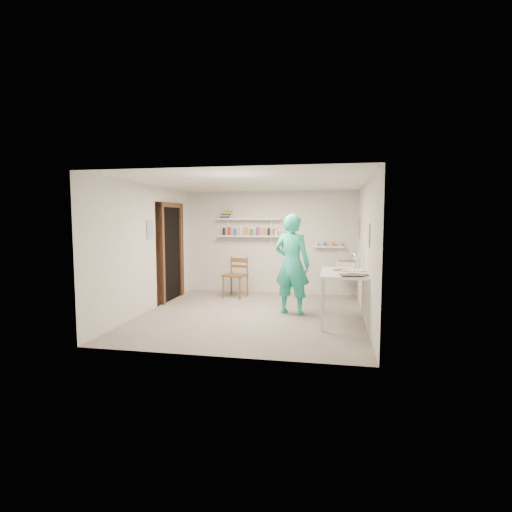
% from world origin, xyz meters
% --- Properties ---
extents(floor, '(4.00, 4.50, 0.02)m').
position_xyz_m(floor, '(0.00, 0.00, -0.01)').
color(floor, slate).
rests_on(floor, ground).
extents(ceiling, '(4.00, 4.50, 0.02)m').
position_xyz_m(ceiling, '(0.00, 0.00, 2.41)').
color(ceiling, silver).
rests_on(ceiling, wall_back).
extents(wall_back, '(4.00, 0.02, 2.40)m').
position_xyz_m(wall_back, '(0.00, 2.26, 1.20)').
color(wall_back, silver).
rests_on(wall_back, ground).
extents(wall_front, '(4.00, 0.02, 2.40)m').
position_xyz_m(wall_front, '(0.00, -2.26, 1.20)').
color(wall_front, silver).
rests_on(wall_front, ground).
extents(wall_left, '(0.02, 4.50, 2.40)m').
position_xyz_m(wall_left, '(-2.01, 0.00, 1.20)').
color(wall_left, silver).
rests_on(wall_left, ground).
extents(wall_right, '(0.02, 4.50, 2.40)m').
position_xyz_m(wall_right, '(2.01, 0.00, 1.20)').
color(wall_right, silver).
rests_on(wall_right, ground).
extents(doorway_recess, '(0.02, 0.90, 2.00)m').
position_xyz_m(doorway_recess, '(-1.99, 1.05, 1.00)').
color(doorway_recess, black).
rests_on(doorway_recess, wall_left).
extents(corridor_box, '(1.40, 1.50, 2.10)m').
position_xyz_m(corridor_box, '(-2.70, 1.05, 1.05)').
color(corridor_box, brown).
rests_on(corridor_box, ground).
extents(door_lintel, '(0.06, 1.05, 0.10)m').
position_xyz_m(door_lintel, '(-1.97, 1.05, 2.05)').
color(door_lintel, brown).
rests_on(door_lintel, wall_left).
extents(door_jamb_near, '(0.06, 0.10, 2.00)m').
position_xyz_m(door_jamb_near, '(-1.97, 0.55, 1.00)').
color(door_jamb_near, brown).
rests_on(door_jamb_near, ground).
extents(door_jamb_far, '(0.06, 0.10, 2.00)m').
position_xyz_m(door_jamb_far, '(-1.97, 1.55, 1.00)').
color(door_jamb_far, brown).
rests_on(door_jamb_far, ground).
extents(shelf_lower, '(1.50, 0.22, 0.03)m').
position_xyz_m(shelf_lower, '(-0.50, 2.13, 1.35)').
color(shelf_lower, white).
rests_on(shelf_lower, wall_back).
extents(shelf_upper, '(1.50, 0.22, 0.03)m').
position_xyz_m(shelf_upper, '(-0.50, 2.13, 1.75)').
color(shelf_upper, white).
rests_on(shelf_upper, wall_back).
extents(ledge_shelf, '(0.70, 0.14, 0.03)m').
position_xyz_m(ledge_shelf, '(1.35, 2.17, 1.12)').
color(ledge_shelf, white).
rests_on(ledge_shelf, wall_back).
extents(poster_left, '(0.01, 0.28, 0.36)m').
position_xyz_m(poster_left, '(-1.99, 0.05, 1.55)').
color(poster_left, '#334C7F').
rests_on(poster_left, wall_left).
extents(poster_right_a, '(0.01, 0.34, 0.42)m').
position_xyz_m(poster_right_a, '(1.99, 1.80, 1.55)').
color(poster_right_a, '#995933').
rests_on(poster_right_a, wall_right).
extents(poster_right_b, '(0.01, 0.30, 0.38)m').
position_xyz_m(poster_right_b, '(1.99, -0.55, 1.50)').
color(poster_right_b, '#3F724C').
rests_on(poster_right_b, wall_right).
extents(belfast_sink, '(0.48, 0.60, 0.30)m').
position_xyz_m(belfast_sink, '(1.75, 1.70, 0.70)').
color(belfast_sink, white).
rests_on(belfast_sink, wall_right).
extents(man, '(0.76, 0.60, 1.85)m').
position_xyz_m(man, '(0.71, 0.24, 0.93)').
color(man, '#26C1A4').
rests_on(man, ground).
extents(wall_clock, '(0.33, 0.12, 0.33)m').
position_xyz_m(wall_clock, '(0.65, 0.45, 1.23)').
color(wall_clock, '#C7C287').
rests_on(wall_clock, man).
extents(wooden_chair, '(0.55, 0.54, 1.00)m').
position_xyz_m(wooden_chair, '(-0.69, 1.54, 0.50)').
color(wooden_chair, brown).
rests_on(wooden_chair, ground).
extents(work_table, '(0.78, 1.31, 0.87)m').
position_xyz_m(work_table, '(1.64, -0.23, 0.44)').
color(work_table, silver).
rests_on(work_table, ground).
extents(desk_lamp, '(0.16, 0.16, 0.16)m').
position_xyz_m(desk_lamp, '(1.86, 0.29, 1.09)').
color(desk_lamp, silver).
rests_on(desk_lamp, work_table).
extents(spray_cans, '(1.32, 0.06, 0.17)m').
position_xyz_m(spray_cans, '(-0.50, 2.13, 1.45)').
color(spray_cans, black).
rests_on(spray_cans, shelf_lower).
extents(book_stack, '(0.28, 0.14, 0.17)m').
position_xyz_m(book_stack, '(-1.05, 2.13, 1.85)').
color(book_stack, red).
rests_on(book_stack, shelf_upper).
extents(ledge_pots, '(0.48, 0.07, 0.09)m').
position_xyz_m(ledge_pots, '(1.35, 2.17, 1.18)').
color(ledge_pots, silver).
rests_on(ledge_pots, ledge_shelf).
extents(papers, '(0.30, 0.22, 0.03)m').
position_xyz_m(papers, '(1.64, -0.23, 0.88)').
color(papers, silver).
rests_on(papers, work_table).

